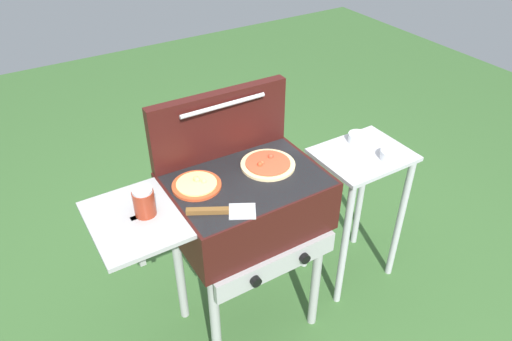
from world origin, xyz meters
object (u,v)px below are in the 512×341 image
(pizza_cheese, at_px, (197,185))
(pizza_pepperoni, at_px, (268,164))
(topping_bowl_near, at_px, (392,155))
(prep_table, at_px, (357,191))
(grill, at_px, (244,207))
(sauce_jar, at_px, (145,203))
(topping_bowl_far, at_px, (358,138))
(spatula, at_px, (222,211))

(pizza_cheese, bearing_deg, pizza_pepperoni, -4.65)
(pizza_pepperoni, bearing_deg, pizza_cheese, 175.35)
(pizza_pepperoni, xyz_separation_m, topping_bowl_near, (0.61, -0.13, -0.09))
(prep_table, distance_m, topping_bowl_near, 0.29)
(pizza_cheese, bearing_deg, topping_bowl_near, -9.72)
(grill, distance_m, prep_table, 0.70)
(topping_bowl_near, bearing_deg, sauce_jar, 175.04)
(pizza_cheese, bearing_deg, topping_bowl_far, 2.74)
(grill, xyz_separation_m, pizza_cheese, (-0.18, 0.06, 0.15))
(prep_table, bearing_deg, spatula, -170.44)
(spatula, height_order, prep_table, spatula)
(pizza_pepperoni, bearing_deg, grill, -167.16)
(topping_bowl_far, bearing_deg, topping_bowl_near, -80.88)
(pizza_cheese, bearing_deg, spatula, -87.31)
(spatula, bearing_deg, topping_bowl_far, 15.02)
(pizza_pepperoni, distance_m, topping_bowl_far, 0.59)
(grill, relative_size, sauce_jar, 8.34)
(pizza_pepperoni, distance_m, topping_bowl_near, 0.63)
(pizza_pepperoni, distance_m, spatula, 0.36)
(topping_bowl_far, bearing_deg, sauce_jar, -174.89)
(prep_table, xyz_separation_m, topping_bowl_far, (0.05, 0.10, 0.25))
(grill, distance_m, topping_bowl_near, 0.76)
(spatula, bearing_deg, topping_bowl_near, 2.25)
(prep_table, bearing_deg, pizza_pepperoni, 177.05)
(sauce_jar, distance_m, prep_table, 1.16)
(grill, xyz_separation_m, topping_bowl_far, (0.72, 0.10, 0.06))
(pizza_cheese, relative_size, sauce_jar, 1.73)
(spatula, xyz_separation_m, topping_bowl_near, (0.93, 0.04, -0.09))
(prep_table, bearing_deg, topping_bowl_far, 64.87)
(spatula, bearing_deg, grill, 38.62)
(pizza_cheese, relative_size, prep_table, 0.25)
(pizza_cheese, bearing_deg, prep_table, -3.59)
(sauce_jar, height_order, topping_bowl_near, sauce_jar)
(topping_bowl_far, bearing_deg, prep_table, -115.13)
(pizza_cheese, bearing_deg, grill, -17.69)
(grill, xyz_separation_m, topping_bowl_near, (0.75, -0.10, 0.06))
(pizza_pepperoni, height_order, pizza_cheese, pizza_cheese)
(pizza_pepperoni, height_order, spatula, pizza_pepperoni)
(pizza_pepperoni, relative_size, prep_table, 0.29)
(pizza_pepperoni, distance_m, pizza_cheese, 0.32)
(pizza_pepperoni, height_order, topping_bowl_far, pizza_pepperoni)
(pizza_cheese, height_order, topping_bowl_near, pizza_cheese)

